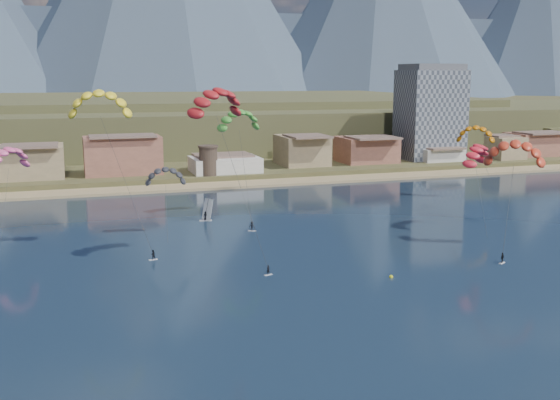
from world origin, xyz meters
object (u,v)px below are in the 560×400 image
object	(u,v)px
windsurfer	(206,214)
kitesurfer_orange	(515,149)
watchtower	(208,160)
kitesurfer_yellow	(100,100)
apartment_tower	(430,112)
kitesurfer_red	(216,98)
kitesurfer_green	(239,118)
buoy	(391,277)

from	to	relation	value
windsurfer	kitesurfer_orange	bearing A→B (deg)	-37.28
windsurfer	watchtower	bearing A→B (deg)	77.58
kitesurfer_yellow	kitesurfer_orange	size ratio (longest dim) A/B	1.35
kitesurfer_yellow	windsurfer	distance (m)	36.73
apartment_tower	windsurfer	size ratio (longest dim) A/B	6.84
kitesurfer_red	kitesurfer_orange	xyz separation A→B (m)	(52.36, -6.82, -9.28)
kitesurfer_yellow	kitesurfer_green	xyz separation A→B (m)	(29.70, 20.05, -4.82)
watchtower	kitesurfer_yellow	bearing A→B (deg)	-115.99
apartment_tower	kitesurfer_yellow	distance (m)	138.51
windsurfer	buoy	xyz separation A→B (m)	(18.80, -47.74, -1.38)
kitesurfer_yellow	kitesurfer_orange	world-z (taller)	kitesurfer_yellow
kitesurfer_red	kitesurfer_yellow	distance (m)	21.85
watchtower	kitesurfer_yellow	size ratio (longest dim) A/B	0.29
apartment_tower	kitesurfer_orange	bearing A→B (deg)	-113.00
apartment_tower	buoy	bearing A→B (deg)	-122.91
kitesurfer_orange	windsurfer	distance (m)	62.77
apartment_tower	kitesurfer_green	distance (m)	102.50
watchtower	kitesurfer_orange	bearing A→B (deg)	-66.68
watchtower	kitesurfer_red	size ratio (longest dim) A/B	0.29
kitesurfer_green	buoy	distance (m)	56.35
kitesurfer_red	buoy	world-z (taller)	kitesurfer_red
watchtower	kitesurfer_red	bearing A→B (deg)	-100.69
kitesurfer_orange	kitesurfer_green	world-z (taller)	kitesurfer_green
kitesurfer_red	kitesurfer_orange	world-z (taller)	kitesurfer_red
kitesurfer_red	buoy	xyz separation A→B (m)	(22.88, -17.80, -26.71)
apartment_tower	watchtower	xyz separation A→B (m)	(-80.00, -14.00, -11.45)
watchtower	kitesurfer_yellow	world-z (taller)	kitesurfer_yellow
kitesurfer_red	windsurfer	size ratio (longest dim) A/B	6.43
kitesurfer_red	kitesurfer_yellow	world-z (taller)	kitesurfer_red
kitesurfer_red	buoy	bearing A→B (deg)	-37.89
kitesurfer_orange	windsurfer	world-z (taller)	kitesurfer_orange
kitesurfer_orange	windsurfer	xyz separation A→B (m)	(-48.28, 36.76, -16.05)
buoy	kitesurfer_red	bearing A→B (deg)	142.11
windsurfer	buoy	world-z (taller)	windsurfer
windsurfer	buoy	size ratio (longest dim) A/B	7.77
apartment_tower	watchtower	world-z (taller)	apartment_tower
kitesurfer_green	watchtower	bearing A→B (deg)	86.66
windsurfer	buoy	bearing A→B (deg)	-68.51
buoy	kitesurfer_green	bearing A→B (deg)	101.65
apartment_tower	kitesurfer_green	world-z (taller)	apartment_tower
kitesurfer_red	kitesurfer_yellow	size ratio (longest dim) A/B	1.02
apartment_tower	watchtower	distance (m)	82.02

